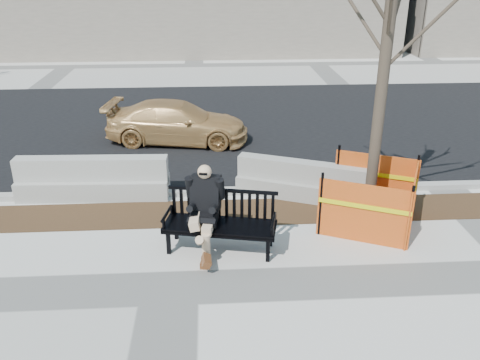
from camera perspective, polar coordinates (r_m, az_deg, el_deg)
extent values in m
plane|color=beige|center=(8.59, -7.83, -11.84)|extent=(120.00, 120.00, 0.00)
cube|color=#47301C|center=(10.81, -6.96, -3.79)|extent=(40.00, 1.20, 0.02)
cube|color=black|center=(16.55, -5.90, 6.16)|extent=(60.00, 10.40, 0.01)
cube|color=#9E9B93|center=(11.63, -6.74, -1.39)|extent=(60.00, 0.25, 0.12)
imported|color=tan|center=(15.05, -6.90, 4.29)|extent=(4.25, 2.23, 1.17)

